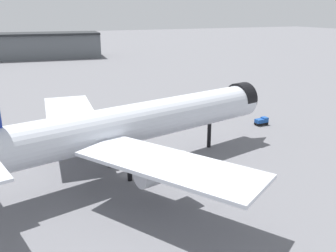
{
  "coord_description": "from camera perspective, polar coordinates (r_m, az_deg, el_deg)",
  "views": [
    {
      "loc": [
        -18.17,
        -54.22,
        26.9
      ],
      "look_at": [
        7.91,
        4.03,
        6.56
      ],
      "focal_mm": 38.98,
      "sensor_mm": 36.0,
      "label": 1
    }
  ],
  "objects": [
    {
      "name": "service_truck_front",
      "position": [
        98.41,
        3.93,
        2.73
      ],
      "size": [
        4.26,
        5.96,
        3.0
      ],
      "rotation": [
        0.0,
        0.0,
        1.97
      ],
      "color": "black",
      "rests_on": "ground"
    },
    {
      "name": "ground",
      "position": [
        63.2,
        -5.11,
        -7.59
      ],
      "size": [
        900.0,
        900.0,
        0.0
      ],
      "primitive_type": "plane",
      "color": "slate"
    },
    {
      "name": "baggage_tug_wing",
      "position": [
        92.06,
        14.44,
        0.75
      ],
      "size": [
        3.25,
        1.98,
        1.85
      ],
      "rotation": [
        0.0,
        0.0,
        0.03
      ],
      "color": "black",
      "rests_on": "ground"
    },
    {
      "name": "airliner_near_gate",
      "position": [
        62.16,
        -5.9,
        0.25
      ],
      "size": [
        64.52,
        57.79,
        19.02
      ],
      "rotation": [
        0.0,
        0.0,
        0.23
      ],
      "color": "silver",
      "rests_on": "ground"
    },
    {
      "name": "baggage_cart_trailing",
      "position": [
        97.25,
        8.7,
        2.01
      ],
      "size": [
        2.78,
        2.53,
        1.82
      ],
      "rotation": [
        0.0,
        0.0,
        2.77
      ],
      "color": "black",
      "rests_on": "ground"
    }
  ]
}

